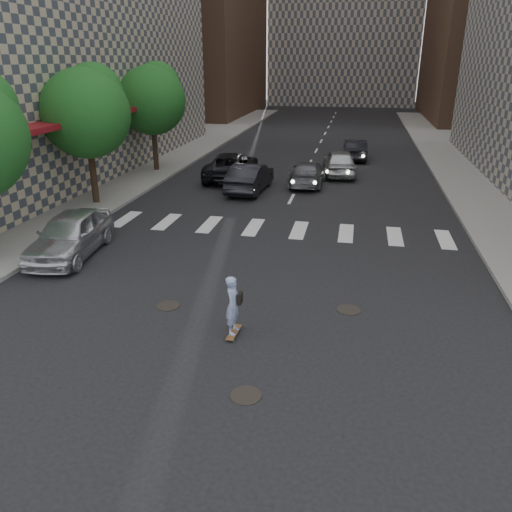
{
  "coord_description": "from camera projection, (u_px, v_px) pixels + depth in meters",
  "views": [
    {
      "loc": [
        3.2,
        -11.3,
        6.89
      ],
      "look_at": [
        0.43,
        2.48,
        1.3
      ],
      "focal_mm": 35.0,
      "sensor_mm": 36.0,
      "label": 1
    }
  ],
  "objects": [
    {
      "name": "tree_c",
      "position": [
        153.0,
        97.0,
        30.88
      ],
      "size": [
        4.2,
        4.2,
        6.6
      ],
      "color": "#382619",
      "rests_on": "sidewalk_left"
    },
    {
      "name": "traffic_car_d",
      "position": [
        339.0,
        162.0,
        31.3
      ],
      "size": [
        2.44,
        4.94,
        1.62
      ],
      "primitive_type": "imported",
      "rotation": [
        0.0,
        0.0,
        3.25
      ],
      "color": "#AAAEB1",
      "rests_on": "ground"
    },
    {
      "name": "tree_b",
      "position": [
        88.0,
        109.0,
        23.59
      ],
      "size": [
        4.2,
        4.2,
        6.6
      ],
      "color": "#382619",
      "rests_on": "sidewalk_left"
    },
    {
      "name": "ground",
      "position": [
        222.0,
        333.0,
        13.43
      ],
      "size": [
        160.0,
        160.0,
        0.0
      ],
      "primitive_type": "plane",
      "color": "black",
      "rests_on": "ground"
    },
    {
      "name": "manhole_a",
      "position": [
        246.0,
        395.0,
        10.93
      ],
      "size": [
        0.7,
        0.7,
        0.02
      ],
      "primitive_type": "cylinder",
      "color": "black",
      "rests_on": "ground"
    },
    {
      "name": "traffic_car_e",
      "position": [
        355.0,
        149.0,
        36.16
      ],
      "size": [
        1.79,
        4.47,
        1.45
      ],
      "primitive_type": "imported",
      "rotation": [
        0.0,
        0.0,
        3.2
      ],
      "color": "black",
      "rests_on": "ground"
    },
    {
      "name": "manhole_b",
      "position": [
        168.0,
        306.0,
        14.89
      ],
      "size": [
        0.7,
        0.7,
        0.02
      ],
      "primitive_type": "cylinder",
      "color": "black",
      "rests_on": "ground"
    },
    {
      "name": "traffic_car_c",
      "position": [
        232.0,
        166.0,
        30.31
      ],
      "size": [
        2.92,
        5.84,
        1.59
      ],
      "primitive_type": "imported",
      "rotation": [
        0.0,
        0.0,
        3.19
      ],
      "color": "black",
      "rests_on": "ground"
    },
    {
      "name": "silver_sedan",
      "position": [
        70.0,
        234.0,
        18.46
      ],
      "size": [
        2.43,
        4.96,
        1.63
      ],
      "primitive_type": "imported",
      "rotation": [
        0.0,
        0.0,
        0.11
      ],
      "color": "silver",
      "rests_on": "ground"
    },
    {
      "name": "sidewalk_left",
      "position": [
        94.0,
        165.0,
        34.28
      ],
      "size": [
        13.0,
        80.0,
        0.15
      ],
      "primitive_type": "cube",
      "color": "gray",
      "rests_on": "ground"
    },
    {
      "name": "manhole_c",
      "position": [
        349.0,
        310.0,
        14.65
      ],
      "size": [
        0.7,
        0.7,
        0.02
      ],
      "primitive_type": "cylinder",
      "color": "black",
      "rests_on": "ground"
    },
    {
      "name": "skateboarder",
      "position": [
        233.0,
        305.0,
        13.01
      ],
      "size": [
        0.44,
        0.87,
        1.7
      ],
      "rotation": [
        0.0,
        0.0,
        -0.06
      ],
      "color": "brown",
      "rests_on": "ground"
    },
    {
      "name": "traffic_car_b",
      "position": [
        308.0,
        173.0,
        28.92
      ],
      "size": [
        1.98,
        4.67,
        1.34
      ],
      "primitive_type": "imported",
      "rotation": [
        0.0,
        0.0,
        3.12
      ],
      "color": "#5A5B61",
      "rests_on": "ground"
    },
    {
      "name": "traffic_car_a",
      "position": [
        250.0,
        177.0,
        27.45
      ],
      "size": [
        1.91,
        4.83,
        1.56
      ],
      "primitive_type": "imported",
      "rotation": [
        0.0,
        0.0,
        3.09
      ],
      "color": "black",
      "rests_on": "ground"
    }
  ]
}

